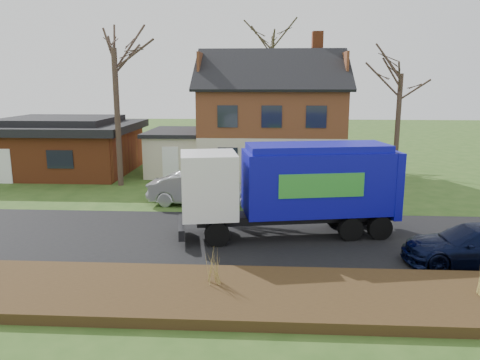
{
  "coord_description": "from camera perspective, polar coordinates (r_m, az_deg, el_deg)",
  "views": [
    {
      "loc": [
        1.76,
        -17.44,
        5.99
      ],
      "look_at": [
        0.59,
        2.5,
        1.8
      ],
      "focal_mm": 35.0,
      "sensor_mm": 36.0,
      "label": 1
    }
  ],
  "objects": [
    {
      "name": "navy_wagon",
      "position": [
        17.52,
        26.63,
        -7.11
      ],
      "size": [
        4.69,
        2.02,
        1.35
      ],
      "primitive_type": "imported",
      "rotation": [
        0.0,
        0.0,
        -1.54
      ],
      "color": "black",
      "rests_on": "ground"
    },
    {
      "name": "ranch_house",
      "position": [
        33.66,
        -20.85,
        3.95
      ],
      "size": [
        9.8,
        8.2,
        3.7
      ],
      "color": "brown",
      "rests_on": "ground"
    },
    {
      "name": "road",
      "position": [
        18.52,
        -2.3,
        -6.99
      ],
      "size": [
        80.0,
        7.0,
        0.02
      ],
      "primitive_type": "cube",
      "color": "black",
      "rests_on": "ground"
    },
    {
      "name": "ground",
      "position": [
        18.52,
        -2.3,
        -7.02
      ],
      "size": [
        120.0,
        120.0,
        0.0
      ],
      "primitive_type": "plane",
      "color": "#2D4F1A",
      "rests_on": "ground"
    },
    {
      "name": "tree_back",
      "position": [
        40.61,
        3.99,
        17.6
      ],
      "size": [
        3.82,
        3.82,
        12.08
      ],
      "color": "#3C3424",
      "rests_on": "ground"
    },
    {
      "name": "mulch_verge",
      "position": [
        13.58,
        -4.55,
        -13.64
      ],
      "size": [
        80.0,
        3.5,
        0.3
      ],
      "primitive_type": "cube",
      "color": "#322010",
      "rests_on": "ground"
    },
    {
      "name": "tree_front_west",
      "position": [
        28.1,
        -15.28,
        17.6
      ],
      "size": [
        3.67,
        3.67,
        10.92
      ],
      "color": "#423128",
      "rests_on": "ground"
    },
    {
      "name": "silver_sedan",
      "position": [
        23.3,
        -5.24,
        -1.09
      ],
      "size": [
        4.89,
        2.02,
        1.57
      ],
      "primitive_type": "imported",
      "rotation": [
        0.0,
        0.0,
        1.5
      ],
      "color": "#94959A",
      "rests_on": "ground"
    },
    {
      "name": "garbage_truck",
      "position": [
        18.37,
        6.61,
        -0.44
      ],
      "size": [
        8.78,
        3.78,
        3.65
      ],
      "rotation": [
        0.0,
        0.0,
        0.18
      ],
      "color": "black",
      "rests_on": "ground"
    },
    {
      "name": "main_house",
      "position": [
        31.41,
        2.88,
        8.26
      ],
      "size": [
        12.95,
        8.95,
        9.26
      ],
      "color": "beige",
      "rests_on": "ground"
    },
    {
      "name": "tree_front_east",
      "position": [
        29.64,
        19.2,
        14.2
      ],
      "size": [
        3.33,
        3.33,
        9.26
      ],
      "color": "#443229",
      "rests_on": "ground"
    },
    {
      "name": "grass_clump_mid",
      "position": [
        13.68,
        -3.34,
        -10.4
      ],
      "size": [
        0.37,
        0.3,
        1.02
      ],
      "color": "olive",
      "rests_on": "mulch_verge"
    }
  ]
}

